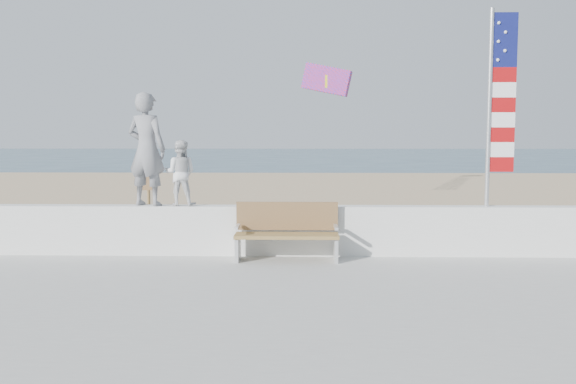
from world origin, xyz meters
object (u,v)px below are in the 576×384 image
adult (147,149)px  flag (497,99)px  child (180,173)px  bench (287,231)px

adult → flag: 6.34m
child → flag: bearing=-176.0°
adult → child: bearing=-161.1°
child → bench: (1.95, -0.45, -0.99)m
flag → child: bearing=180.0°
child → adult: bearing=4.0°
flag → bench: bearing=-173.0°
child → flag: size_ratio=0.34×
bench → child: bearing=166.9°
adult → flag: size_ratio=0.59×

